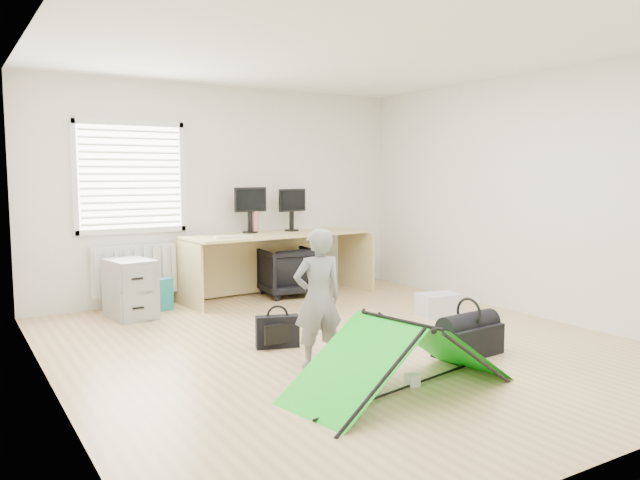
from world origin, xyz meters
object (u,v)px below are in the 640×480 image
monitor_left (250,216)px  duffel_bag (468,340)px  thermos (256,222)px  laptop_bag (277,332)px  monitor_right (292,216)px  office_chair (288,272)px  storage_crate (439,305)px  filing_cabinet (130,289)px  kite (400,356)px  person (318,298)px  desk (278,265)px

monitor_left → duffel_bag: size_ratio=0.73×
thermos → laptop_bag: bearing=-111.2°
monitor_right → office_chair: size_ratio=0.62×
monitor_right → storage_crate: size_ratio=0.95×
filing_cabinet → kite: 3.56m
filing_cabinet → person: size_ratio=0.57×
filing_cabinet → office_chair: size_ratio=0.94×
monitor_left → monitor_right: (0.59, -0.04, -0.01)m
thermos → duffel_bag: bearing=-82.7°
storage_crate → duffel_bag: size_ratio=0.74×
desk → filing_cabinet: bearing=-179.7°
person → storage_crate: person is taller
monitor_left → office_chair: monitor_left is taller
duffel_bag → office_chair: bearing=85.9°
monitor_right → person: bearing=-126.3°
monitor_right → storage_crate: (0.75, -2.07, -0.91)m
monitor_left → laptop_bag: size_ratio=1.14×
filing_cabinet → monitor_right: (2.23, 0.36, 0.71)m
monitor_left → laptop_bag: (-0.81, -2.30, -0.90)m
desk → filing_cabinet: desk is taller
storage_crate → desk: bearing=119.0°
thermos → person: person is taller
desk → kite: desk is taller
office_chair → duffel_bag: office_chair is taller
monitor_left → storage_crate: monitor_left is taller
storage_crate → laptop_bag: (-2.14, -0.19, 0.02)m
filing_cabinet → monitor_right: monitor_right is taller
filing_cabinet → person: bearing=-81.7°
thermos → laptop_bag: thermos is taller
monitor_right → person: (-1.38, -2.94, -0.46)m
person → duffel_bag: (1.30, -0.40, -0.44)m
monitor_right → filing_cabinet: bearing=178.0°
duffel_bag → laptop_bag: bearing=135.3°
desk → laptop_bag: bearing=-122.9°
desk → duffel_bag: (0.22, -3.16, -0.28)m
filing_cabinet → monitor_left: monitor_left is taller
person → laptop_bag: (-0.02, 0.69, -0.43)m
desk → duffel_bag: desk is taller
monitor_left → duffel_bag: (0.51, -3.39, -0.91)m
person → thermos: bearing=-97.0°
monitor_left → laptop_bag: monitor_left is taller
monitor_right → laptop_bag: 2.80m
kite → duffel_bag: kite is taller
laptop_bag → office_chair: bearing=77.5°
office_chair → laptop_bag: office_chair is taller
filing_cabinet → laptop_bag: filing_cabinet is taller
desk → storage_crate: bearing=-66.0°
filing_cabinet → kite: (1.06, -3.40, -0.06)m
storage_crate → monitor_left: bearing=122.4°
desk → office_chair: (0.16, 0.04, -0.10)m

